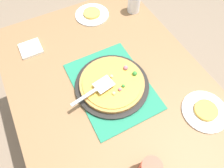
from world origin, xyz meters
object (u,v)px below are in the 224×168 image
(served_slice_left, at_px, (206,110))
(pizza_server, at_px, (96,90))
(pizza, at_px, (112,83))
(served_slice_right, at_px, (92,13))
(cup_near, at_px, (134,3))
(napkin_stack, at_px, (31,49))
(pizza_pan, at_px, (112,85))
(plate_near_left, at_px, (205,111))
(plate_far_right, at_px, (92,15))

(served_slice_left, bearing_deg, pizza_server, -126.56)
(pizza, bearing_deg, pizza_server, -79.91)
(served_slice_right, xyz_separation_m, cup_near, (0.08, 0.27, 0.04))
(served_slice_left, relative_size, cup_near, 0.92)
(pizza, distance_m, cup_near, 0.61)
(cup_near, relative_size, napkin_stack, 1.00)
(cup_near, bearing_deg, pizza_server, -46.03)
(pizza_pan, bearing_deg, served_slice_right, 166.20)
(pizza_server, xyz_separation_m, napkin_stack, (-0.46, -0.21, -0.06))
(pizza_server, relative_size, napkin_stack, 1.95)
(served_slice_left, distance_m, cup_near, 0.80)
(plate_near_left, xyz_separation_m, napkin_stack, (-0.77, -0.64, 0.00))
(plate_near_left, height_order, plate_far_right, same)
(plate_far_right, bearing_deg, cup_near, 72.39)
(pizza_server, height_order, napkin_stack, pizza_server)
(plate_near_left, xyz_separation_m, served_slice_left, (0.00, 0.00, 0.01))
(pizza, bearing_deg, napkin_stack, -145.04)
(cup_near, bearing_deg, served_slice_left, -5.02)
(served_slice_right, height_order, napkin_stack, served_slice_right)
(plate_far_right, height_order, served_slice_left, served_slice_left)
(plate_far_right, distance_m, napkin_stack, 0.45)
(plate_far_right, bearing_deg, pizza_server, -22.25)
(plate_near_left, relative_size, plate_far_right, 1.00)
(pizza_server, bearing_deg, plate_far_right, 157.75)
(served_slice_left, relative_size, served_slice_right, 1.00)
(plate_near_left, relative_size, served_slice_left, 2.00)
(pizza_pan, distance_m, pizza_server, 0.11)
(plate_near_left, height_order, napkin_stack, napkin_stack)
(pizza, relative_size, cup_near, 2.75)
(pizza_pan, distance_m, served_slice_right, 0.56)
(served_slice_left, distance_m, pizza_server, 0.53)
(pizza_pan, relative_size, napkin_stack, 3.17)
(served_slice_right, xyz_separation_m, napkin_stack, (0.11, -0.44, -0.01))
(pizza, bearing_deg, plate_near_left, 44.61)
(pizza_pan, relative_size, plate_far_right, 1.73)
(plate_near_left, distance_m, served_slice_right, 0.90)
(pizza_pan, height_order, plate_near_left, pizza_pan)
(plate_far_right, xyz_separation_m, napkin_stack, (0.11, -0.44, 0.00))
(pizza, bearing_deg, plate_far_right, 166.31)
(pizza, xyz_separation_m, plate_near_left, (0.33, 0.33, -0.03))
(cup_near, xyz_separation_m, napkin_stack, (0.02, -0.70, -0.05))
(plate_far_right, distance_m, served_slice_right, 0.01)
(pizza_pan, height_order, served_slice_right, served_slice_right)
(plate_far_right, relative_size, napkin_stack, 1.83)
(napkin_stack, bearing_deg, pizza_pan, 34.87)
(pizza_pan, distance_m, cup_near, 0.61)
(pizza_pan, height_order, napkin_stack, pizza_pan)
(served_slice_left, bearing_deg, pizza, -135.39)
(pizza_pan, xyz_separation_m, pizza_server, (0.02, -0.10, 0.05))
(served_slice_left, xyz_separation_m, pizza_server, (-0.32, -0.43, 0.05))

